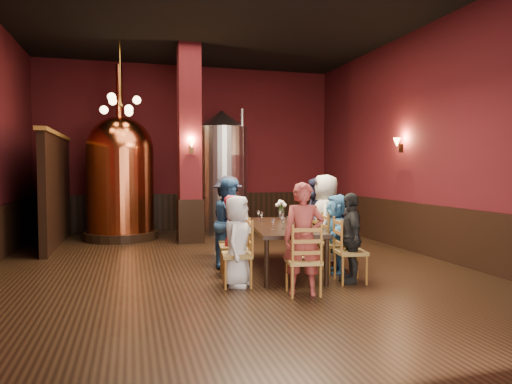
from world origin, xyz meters
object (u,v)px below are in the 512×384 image
object	(u,v)px
dining_table	(282,229)
person_0	(237,241)
person_1	(233,235)
rose_vase	(282,206)
person_2	(230,222)
steel_vessel	(222,172)
copper_kettle	(120,176)

from	to	relation	value
dining_table	person_0	size ratio (longest dim) A/B	1.92
person_1	rose_vase	distance (m)	1.72
person_2	steel_vessel	world-z (taller)	steel_vessel
steel_vessel	rose_vase	distance (m)	3.54
person_0	person_2	world-z (taller)	person_2
person_2	rose_vase	distance (m)	1.25
dining_table	steel_vessel	size ratio (longest dim) A/B	0.79
person_2	copper_kettle	world-z (taller)	copper_kettle
copper_kettle	steel_vessel	bearing A→B (deg)	5.86
dining_table	person_2	world-z (taller)	person_2
person_0	person_1	world-z (taller)	person_0
steel_vessel	rose_vase	world-z (taller)	steel_vessel
person_1	person_2	xyz separation A→B (m)	(0.09, 0.65, 0.13)
person_0	steel_vessel	world-z (taller)	steel_vessel
person_0	rose_vase	bearing A→B (deg)	-7.67
person_2	copper_kettle	xyz separation A→B (m)	(-1.89, 3.71, 0.75)
person_0	person_2	bearing A→B (deg)	19.51
person_1	copper_kettle	distance (m)	4.80
dining_table	steel_vessel	distance (m)	4.51
person_1	person_2	world-z (taller)	person_2
person_2	copper_kettle	bearing A→B (deg)	52.43
dining_table	person_2	distance (m)	0.92
person_0	copper_kettle	bearing A→B (deg)	46.18
copper_kettle	dining_table	bearing A→B (deg)	-57.18
person_0	person_2	distance (m)	1.33
dining_table	copper_kettle	distance (m)	5.02
rose_vase	steel_vessel	bearing A→B (deg)	97.81
person_1	person_2	size ratio (longest dim) A/B	0.83
person_0	person_1	bearing A→B (deg)	19.51
person_0	steel_vessel	xyz separation A→B (m)	(0.82, 5.29, 0.94)
person_0	person_1	distance (m)	0.67
steel_vessel	copper_kettle	bearing A→B (deg)	-174.14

